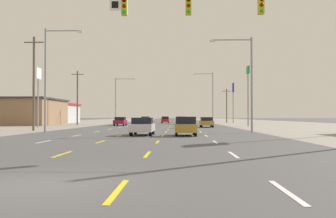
# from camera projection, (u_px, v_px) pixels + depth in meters

# --- Properties ---
(ground_plane) EXTENTS (572.00, 572.00, 0.00)m
(ground_plane) POSITION_uv_depth(u_px,v_px,m) (163.00, 124.00, 74.37)
(ground_plane) COLOR #4C4C4F
(lot_apron_left) EXTENTS (28.00, 440.00, 0.01)m
(lot_apron_left) POSITION_uv_depth(u_px,v_px,m) (39.00, 124.00, 75.06)
(lot_apron_left) COLOR gray
(lot_apron_left) RESTS_ON ground
(lot_apron_right) EXTENTS (28.00, 440.00, 0.01)m
(lot_apron_right) POSITION_uv_depth(u_px,v_px,m) (289.00, 124.00, 73.67)
(lot_apron_right) COLOR gray
(lot_apron_right) RESTS_ON ground
(lane_markings) EXTENTS (10.64, 227.60, 0.01)m
(lane_markings) POSITION_uv_depth(u_px,v_px,m) (168.00, 122.00, 112.84)
(lane_markings) COLOR white
(lane_markings) RESTS_ON ground
(signal_span_wire) EXTENTS (25.06, 0.53, 9.27)m
(signal_span_wire) POSITION_uv_depth(u_px,v_px,m) (126.00, 44.00, 19.92)
(signal_span_wire) COLOR brown
(signal_span_wire) RESTS_ON ground
(hatchback_inner_right_nearest) EXTENTS (1.72, 3.90, 1.54)m
(hatchback_inner_right_nearest) POSITION_uv_depth(u_px,v_px,m) (186.00, 126.00, 30.50)
(hatchback_inner_right_nearest) COLOR #B28C33
(hatchback_inner_right_nearest) RESTS_ON ground
(sedan_center_turn_near) EXTENTS (1.80, 4.50, 1.46)m
(sedan_center_turn_near) POSITION_uv_depth(u_px,v_px,m) (143.00, 126.00, 31.32)
(sedan_center_turn_near) COLOR silver
(sedan_center_turn_near) RESTS_ON ground
(sedan_far_right_mid) EXTENTS (1.80, 4.50, 1.46)m
(sedan_far_right_mid) POSITION_uv_depth(u_px,v_px,m) (206.00, 122.00, 53.98)
(sedan_far_right_mid) COLOR #B28C33
(sedan_far_right_mid) RESTS_ON ground
(sedan_far_left_midfar) EXTENTS (1.80, 4.50, 1.46)m
(sedan_far_left_midfar) POSITION_uv_depth(u_px,v_px,m) (120.00, 121.00, 63.97)
(sedan_far_left_midfar) COLOR maroon
(sedan_far_left_midfar) RESTS_ON ground
(hatchback_inner_right_far) EXTENTS (1.72, 3.90, 1.54)m
(hatchback_inner_right_far) POSITION_uv_depth(u_px,v_px,m) (182.00, 120.00, 73.30)
(hatchback_inner_right_far) COLOR red
(hatchback_inner_right_far) RESTS_ON ground
(hatchback_inner_left_farther) EXTENTS (1.72, 3.90, 1.54)m
(hatchback_inner_left_farther) POSITION_uv_depth(u_px,v_px,m) (146.00, 120.00, 76.32)
(hatchback_inner_left_farther) COLOR red
(hatchback_inner_left_farther) RESTS_ON ground
(hatchback_center_turn_farthest) EXTENTS (1.72, 3.90, 1.54)m
(hatchback_center_turn_farthest) POSITION_uv_depth(u_px,v_px,m) (165.00, 120.00, 87.54)
(hatchback_center_turn_farthest) COLOR red
(hatchback_center_turn_farthest) RESTS_ON ground
(hatchback_inner_right_distant_a) EXTENTS (1.72, 3.90, 1.54)m
(hatchback_inner_right_distant_a) POSITION_uv_depth(u_px,v_px,m) (180.00, 119.00, 99.93)
(hatchback_inner_right_distant_a) COLOR #B28C33
(hatchback_inner_right_distant_a) RESTS_ON ground
(sedan_inner_right_distant_b) EXTENTS (1.80, 4.50, 1.46)m
(sedan_inner_right_distant_b) POSITION_uv_depth(u_px,v_px,m) (179.00, 119.00, 133.47)
(sedan_inner_right_distant_b) COLOR navy
(sedan_inner_right_distant_b) RESTS_ON ground
(storefront_left_row_1) EXTENTS (14.24, 14.92, 4.82)m
(storefront_left_row_1) POSITION_uv_depth(u_px,v_px,m) (19.00, 112.00, 68.65)
(storefront_left_row_1) COLOR #8C6B4C
(storefront_left_row_1) RESTS_ON ground
(storefront_left_row_2) EXTENTS (12.49, 17.68, 4.76)m
(storefront_left_row_2) POSITION_uv_depth(u_px,v_px,m) (46.00, 113.00, 90.05)
(storefront_left_row_2) COLOR #B2B2B7
(storefront_left_row_2) RESTS_ON ground
(pole_sign_left_row_1) EXTENTS (0.24, 1.77, 8.43)m
(pole_sign_left_row_1) POSITION_uv_depth(u_px,v_px,m) (38.00, 83.00, 53.19)
(pole_sign_left_row_1) COLOR gray
(pole_sign_left_row_1) RESTS_ON ground
(pole_sign_right_row_1) EXTENTS (0.24, 1.67, 9.59)m
(pole_sign_right_row_1) POSITION_uv_depth(u_px,v_px,m) (248.00, 84.00, 60.09)
(pole_sign_right_row_1) COLOR gray
(pole_sign_right_row_1) RESTS_ON ground
(pole_sign_right_row_2) EXTENTS (0.24, 1.68, 9.38)m
(pole_sign_right_row_2) POSITION_uv_depth(u_px,v_px,m) (233.00, 93.00, 88.17)
(pole_sign_right_row_2) COLOR gray
(pole_sign_right_row_2) RESTS_ON ground
(streetlight_left_row_0) EXTENTS (3.84, 0.26, 10.29)m
(streetlight_left_row_0) POSITION_uv_depth(u_px,v_px,m) (49.00, 73.00, 37.20)
(streetlight_left_row_0) COLOR gray
(streetlight_left_row_0) RESTS_ON ground
(streetlight_right_row_0) EXTENTS (4.19, 0.26, 9.30)m
(streetlight_right_row_0) POSITION_uv_depth(u_px,v_px,m) (247.00, 77.00, 36.64)
(streetlight_right_row_0) COLOR gray
(streetlight_right_row_0) RESTS_ON ground
(streetlight_left_row_1) EXTENTS (4.31, 0.26, 9.67)m
(streetlight_left_row_1) POSITION_uv_depth(u_px,v_px,m) (118.00, 97.00, 78.79)
(streetlight_left_row_1) COLOR gray
(streetlight_left_row_1) RESTS_ON ground
(streetlight_right_row_1) EXTENTS (4.19, 0.26, 10.70)m
(streetlight_right_row_1) POSITION_uv_depth(u_px,v_px,m) (211.00, 94.00, 78.25)
(streetlight_right_row_1) COLOR gray
(streetlight_right_row_1) RESTS_ON ground
(utility_pole_left_row_0) EXTENTS (2.20, 0.26, 10.29)m
(utility_pole_left_row_0) POSITION_uv_depth(u_px,v_px,m) (34.00, 82.00, 41.19)
(utility_pole_left_row_0) COLOR brown
(utility_pole_left_row_0) RESTS_ON ground
(utility_pole_left_row_1) EXTENTS (2.20, 0.26, 9.74)m
(utility_pole_left_row_1) POSITION_uv_depth(u_px,v_px,m) (77.00, 97.00, 67.67)
(utility_pole_left_row_1) COLOR brown
(utility_pole_left_row_1) RESTS_ON ground
(utility_pole_right_row_2) EXTENTS (2.20, 0.26, 8.43)m
(utility_pole_right_row_2) POSITION_uv_depth(u_px,v_px,m) (227.00, 105.00, 93.33)
(utility_pole_right_row_2) COLOR brown
(utility_pole_right_row_2) RESTS_ON ground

